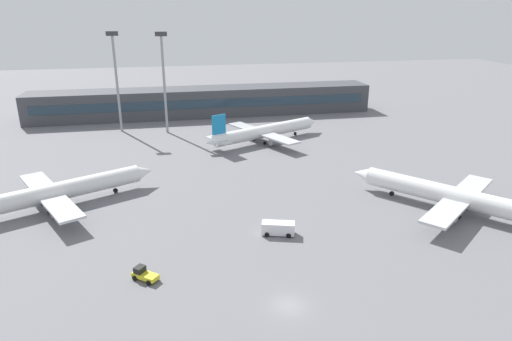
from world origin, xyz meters
The scene contains 9 objects.
ground_plane centered at (0.00, 40.00, 0.00)m, with size 400.00×400.00×0.00m, color slate.
terminal_building centered at (0.00, 104.99, 4.50)m, with size 110.84×12.13×9.00m.
airplane_near centered at (35.31, 20.39, 2.91)m, with size 27.07×31.82×9.55m.
airplane_mid centered at (-33.20, 36.42, 2.86)m, with size 35.11×25.40×9.38m.
airplane_far centered at (12.89, 70.16, 2.84)m, with size 35.06×25.32×9.30m.
baggage_tug_yellow centered at (-17.32, 9.31, 0.80)m, with size 3.73×3.45×1.75m.
service_van_white centered at (3.27, 18.09, 1.11)m, with size 5.56×3.46×2.08m.
floodlight_tower_west centered at (-12.60, 84.99, 15.95)m, with size 3.20×0.80×27.80m.
floodlight_tower_east centered at (-25.60, 89.27, 15.96)m, with size 3.20×0.80×27.82m.
Camera 1 is at (-13.25, -44.82, 34.24)m, focal length 32.07 mm.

